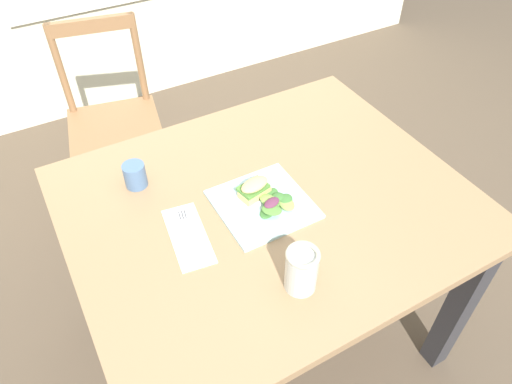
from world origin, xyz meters
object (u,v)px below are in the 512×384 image
at_px(sandwich_half_front, 254,188).
at_px(chair_wooden_far, 114,121).
at_px(dining_table, 268,228).
at_px(mason_jar_iced_tea, 301,271).
at_px(cup_extra_side, 135,175).
at_px(fork_on_napkin, 187,230).
at_px(plate_lunch, 263,204).

bearing_deg(sandwich_half_front, chair_wooden_far, 99.94).
relative_size(dining_table, mason_jar_iced_tea, 9.13).
height_order(mason_jar_iced_tea, cup_extra_side, mason_jar_iced_tea).
distance_m(fork_on_napkin, mason_jar_iced_tea, 0.35).
distance_m(mason_jar_iced_tea, cup_extra_side, 0.59).
xyz_separation_m(plate_lunch, cup_extra_side, (-0.29, 0.26, 0.03)).
relative_size(sandwich_half_front, fork_on_napkin, 0.53).
xyz_separation_m(fork_on_napkin, cup_extra_side, (-0.06, 0.25, 0.03)).
xyz_separation_m(chair_wooden_far, plate_lunch, (0.18, -1.04, 0.30)).
relative_size(dining_table, cup_extra_side, 15.02).
distance_m(chair_wooden_far, sandwich_half_front, 1.07).
relative_size(chair_wooden_far, mason_jar_iced_tea, 6.92).
relative_size(dining_table, chair_wooden_far, 1.32).
bearing_deg(chair_wooden_far, fork_on_napkin, -92.77).
xyz_separation_m(dining_table, chair_wooden_far, (-0.21, 1.03, -0.17)).
height_order(chair_wooden_far, plate_lunch, chair_wooden_far).
bearing_deg(sandwich_half_front, mason_jar_iced_tea, -98.97).
relative_size(plate_lunch, fork_on_napkin, 1.40).
distance_m(sandwich_half_front, fork_on_napkin, 0.23).
height_order(dining_table, plate_lunch, plate_lunch).
xyz_separation_m(dining_table, cup_extra_side, (-0.32, 0.25, 0.16)).
height_order(dining_table, fork_on_napkin, fork_on_napkin).
height_order(dining_table, mason_jar_iced_tea, mason_jar_iced_tea).
relative_size(dining_table, plate_lunch, 4.44).
bearing_deg(dining_table, mason_jar_iced_tea, -105.99).
bearing_deg(plate_lunch, sandwich_half_front, 98.14).
bearing_deg(plate_lunch, chair_wooden_far, 99.87).
bearing_deg(fork_on_napkin, dining_table, -0.75).
relative_size(chair_wooden_far, sandwich_half_front, 8.80).
bearing_deg(plate_lunch, fork_on_napkin, 176.54).
xyz_separation_m(chair_wooden_far, mason_jar_iced_tea, (0.12, -1.33, 0.35)).
bearing_deg(cup_extra_side, chair_wooden_far, 82.27).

